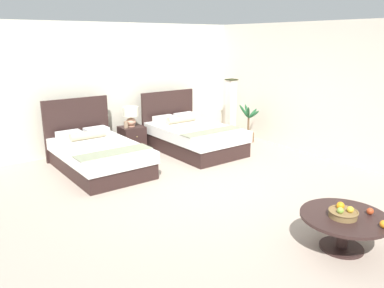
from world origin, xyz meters
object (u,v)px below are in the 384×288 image
table_lamp (131,114)px  loose_apple (370,211)px  vase (126,125)px  potted_palm (248,130)px  coffee_table (344,223)px  floor_lamp_corner (231,108)px  bed_near_window (98,155)px  nightstand (132,138)px  fruit_bowl (343,213)px  loose_orange (384,224)px  bed_near_corner (193,137)px

table_lamp → loose_apple: (0.36, -5.20, -0.32)m
vase → potted_palm: bearing=-19.9°
vase → coffee_table: vase is taller
floor_lamp_corner → bed_near_window: bearing=-172.3°
nightstand → potted_palm: size_ratio=0.57×
table_lamp → potted_palm: 2.73m
coffee_table → loose_apple: size_ratio=12.54×
nightstand → potted_palm: 2.68m
coffee_table → fruit_bowl: 0.16m
nightstand → fruit_bowl: size_ratio=1.57×
nightstand → potted_palm: (2.49, -0.99, 0.01)m
coffee_table → potted_palm: (2.38, 4.05, -0.05)m
loose_apple → loose_orange: size_ratio=0.94×
loose_orange → bed_near_window: bearing=105.5°
coffee_table → bed_near_corner: bearing=77.6°
coffee_table → fruit_bowl: size_ratio=3.04×
nightstand → fruit_bowl: 5.05m
table_lamp → loose_orange: table_lamp is taller
nightstand → coffee_table: (0.10, -5.04, 0.06)m
nightstand → fruit_bowl: bearing=-89.5°
bed_near_corner → coffee_table: size_ratio=2.15×
nightstand → potted_palm: bearing=-21.8°
table_lamp → loose_orange: (0.18, -5.46, -0.32)m
fruit_bowl → loose_orange: (0.13, -0.39, -0.01)m
loose_orange → floor_lamp_corner: (2.35, 5.12, 0.24)m
fruit_bowl → floor_lamp_corner: 5.34m
vase → floor_lamp_corner: bearing=-6.0°
table_lamp → coffee_table: bearing=-88.8°
vase → loose_apple: size_ratio=1.78×
coffee_table → loose_orange: loose_orange is taller
bed_near_window → loose_orange: 4.80m
nightstand → loose_apple: bearing=-86.0°
bed_near_window → nightstand: bearing=36.3°
bed_near_window → nightstand: bed_near_window is taller
vase → loose_orange: vase is taller
table_lamp → loose_apple: table_lamp is taller
nightstand → loose_orange: size_ratio=6.13×
coffee_table → bed_near_window: bearing=106.0°
bed_near_corner → loose_apple: size_ratio=27.01×
bed_near_corner → loose_orange: 4.69m
nightstand → floor_lamp_corner: floor_lamp_corner is taller
vase → coffee_table: 5.01m
fruit_bowl → loose_orange: size_ratio=3.89×
fruit_bowl → floor_lamp_corner: floor_lamp_corner is taller
nightstand → vase: 0.36m
loose_orange → vase: bearing=93.4°
nightstand → coffee_table: nightstand is taller
table_lamp → coffee_table: 5.08m
bed_near_corner → coffee_table: 4.31m
coffee_table → loose_apple: bearing=-29.4°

